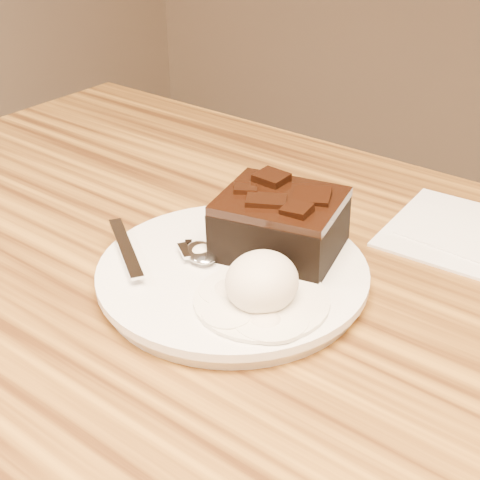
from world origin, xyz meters
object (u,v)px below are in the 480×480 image
Objects in this scene: ice_cream_scoop at (262,282)px; spoon at (202,254)px; plate at (233,276)px; napkin at (467,233)px; brownie at (280,227)px.

spoon is (-0.08, 0.02, -0.01)m from ice_cream_scoop.
napkin is (0.12, 0.20, -0.01)m from plate.
napkin is (0.07, 0.23, -0.03)m from ice_cream_scoop.
spoon is at bearing -168.76° from plate.
ice_cream_scoop is 0.38× the size of spoon.
ice_cream_scoop is at bearing -65.03° from brownie.
plate is 3.87× the size of ice_cream_scoop.
brownie reaches higher than napkin.
plate is 1.61× the size of napkin.
ice_cream_scoop reaches higher than spoon.
ice_cream_scoop is 0.08m from spoon.
plate reaches higher than napkin.
plate is at bearing -108.27° from brownie.
plate is 0.06m from brownie.
spoon is (-0.04, -0.05, -0.02)m from brownie.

